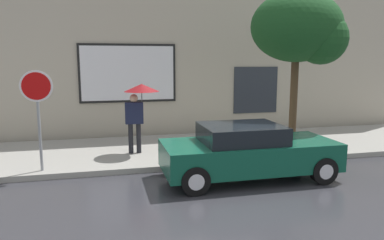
% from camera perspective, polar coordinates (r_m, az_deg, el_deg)
% --- Properties ---
extents(ground_plane, '(60.00, 60.00, 0.00)m').
position_cam_1_polar(ground_plane, '(9.01, 5.60, -9.27)').
color(ground_plane, '#333338').
extents(sidewalk, '(20.00, 4.00, 0.15)m').
position_cam_1_polar(sidewalk, '(11.75, 0.81, -4.40)').
color(sidewalk, gray).
rests_on(sidewalk, ground).
extents(building_facade, '(20.00, 0.67, 7.00)m').
position_cam_1_polar(building_facade, '(13.86, -1.83, 11.90)').
color(building_facade, '#B2A893').
rests_on(building_facade, ground).
extents(parked_car, '(4.19, 1.83, 1.34)m').
position_cam_1_polar(parked_car, '(9.00, 8.64, -4.90)').
color(parked_car, '#0F4C38').
rests_on(parked_car, ground).
extents(fire_hydrant, '(0.30, 0.44, 0.71)m').
position_cam_1_polar(fire_hydrant, '(10.55, 1.41, -3.65)').
color(fire_hydrant, yellow).
rests_on(fire_hydrant, sidewalk).
extents(pedestrian_with_umbrella, '(1.02, 1.02, 2.03)m').
position_cam_1_polar(pedestrian_with_umbrella, '(10.72, -8.25, 3.35)').
color(pedestrian_with_umbrella, black).
rests_on(pedestrian_with_umbrella, sidewalk).
extents(street_tree, '(2.67, 2.27, 4.65)m').
position_cam_1_polar(street_tree, '(11.18, 16.73, 13.30)').
color(street_tree, '#4C3823').
rests_on(street_tree, sidewalk).
extents(stop_sign, '(0.76, 0.10, 2.48)m').
position_cam_1_polar(stop_sign, '(9.56, -22.94, 2.80)').
color(stop_sign, gray).
rests_on(stop_sign, sidewalk).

